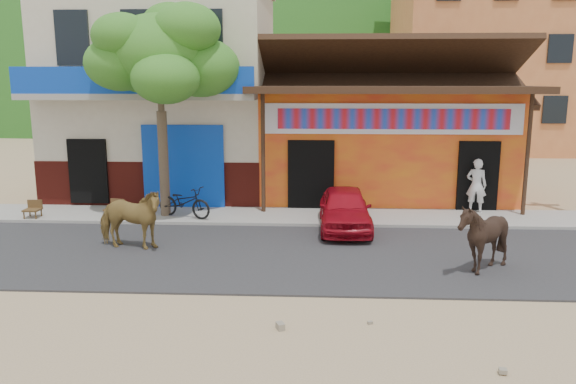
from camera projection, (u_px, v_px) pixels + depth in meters
The scene contains 15 objects.
ground at pixel (328, 298), 10.43m from camera, with size 120.00×120.00×0.00m, color #9E825B.
road at pixel (326, 256), 12.88m from camera, with size 60.00×5.00×0.04m, color #28282B.
sidewalk at pixel (324, 217), 16.30m from camera, with size 60.00×2.00×0.12m, color gray.
dance_club at pixel (380, 143), 19.77m from camera, with size 8.00×6.00×3.60m, color orange.
cafe_building at pixel (168, 94), 19.81m from camera, with size 7.00×6.00×7.00m, color beige.
apartment_front at pixel (478, 44), 32.30m from camera, with size 9.00×9.00×12.00m, color #CC723F.
hillside at pixel (320, 20), 76.62m from camera, with size 100.00×40.00×24.00m, color #194C14.
tree at pixel (161, 111), 15.73m from camera, with size 3.00×3.00×6.00m, color #2D721E, non-canonical shape.
cow_tan at pixel (130, 219), 13.19m from camera, with size 0.79×1.73×1.46m, color olive.
cow_dark at pixel (483, 237), 11.59m from camera, with size 1.21×1.36×1.49m, color black.
red_car at pixel (345, 208), 14.99m from camera, with size 1.34×3.32×1.13m, color #9F0B19.
scooter at pixel (184, 202), 15.96m from camera, with size 0.59×1.70×0.89m, color black.
pedestrian at pixel (476, 185), 16.59m from camera, with size 0.58×0.38×1.60m, color white.
cafe_chair_left at pixel (113, 201), 15.95m from camera, with size 0.44×0.44×0.95m, color #52361B, non-canonical shape.
cafe_chair_right at pixel (32, 202), 15.93m from camera, with size 0.42×0.42×0.91m, color #4E321A, non-canonical shape.
Camera 1 is at (-0.23, -9.87, 3.98)m, focal length 35.00 mm.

